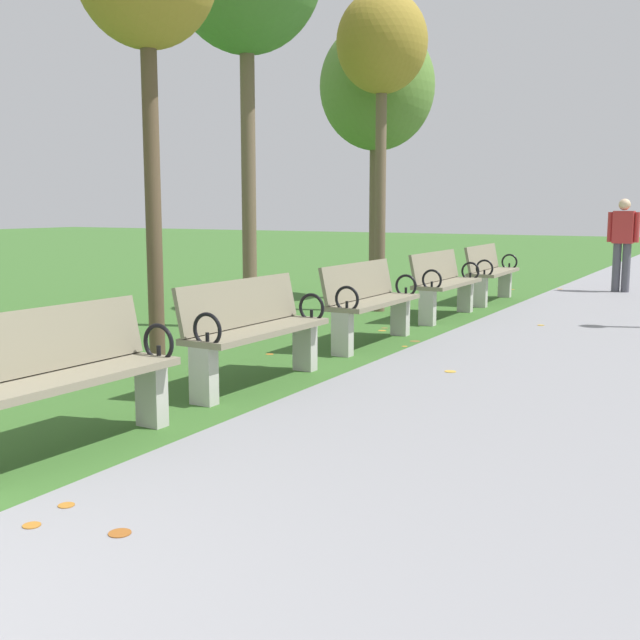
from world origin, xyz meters
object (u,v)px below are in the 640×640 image
(park_bench_3, at_px, (254,329))
(park_bench_6, at_px, (490,271))
(tree_5, at_px, (377,89))
(pedestrian_walking, at_px, (623,240))
(park_bench_2, at_px, (59,376))
(park_bench_5, at_px, (444,283))
(park_bench_4, at_px, (369,301))
(tree_4, at_px, (382,48))

(park_bench_3, distance_m, park_bench_6, 6.75)
(tree_5, bearing_deg, pedestrian_walking, 40.00)
(park_bench_2, xyz_separation_m, park_bench_5, (-0.00, 6.77, 0.00))
(park_bench_6, xyz_separation_m, tree_5, (-1.78, -0.51, 2.88))
(park_bench_2, xyz_separation_m, pedestrian_walking, (1.63, 11.23, 0.44))
(tree_5, relative_size, pedestrian_walking, 2.72)
(park_bench_3, relative_size, pedestrian_walking, 1.00)
(park_bench_3, bearing_deg, park_bench_4, 90.00)
(pedestrian_walking, bearing_deg, park_bench_5, -110.08)
(park_bench_2, distance_m, park_bench_5, 6.77)
(pedestrian_walking, bearing_deg, park_bench_2, -98.25)
(park_bench_2, bearing_deg, tree_4, 98.70)
(park_bench_5, distance_m, tree_5, 3.74)
(park_bench_4, bearing_deg, park_bench_2, -90.00)
(park_bench_5, xyz_separation_m, tree_5, (-1.78, 1.60, 2.88))
(park_bench_5, relative_size, pedestrian_walking, 0.99)
(tree_5, height_order, pedestrian_walking, tree_5)
(park_bench_6, bearing_deg, park_bench_2, -90.00)
(park_bench_5, xyz_separation_m, pedestrian_walking, (1.63, 4.46, 0.44))
(park_bench_2, height_order, park_bench_4, same)
(park_bench_5, bearing_deg, park_bench_3, -90.00)
(park_bench_3, distance_m, pedestrian_walking, 9.25)
(park_bench_4, bearing_deg, park_bench_3, -90.00)
(park_bench_3, distance_m, tree_5, 7.09)
(park_bench_2, distance_m, tree_5, 9.03)
(park_bench_2, xyz_separation_m, park_bench_4, (-0.00, 4.41, 0.00))
(park_bench_5, distance_m, park_bench_6, 2.11)
(park_bench_2, relative_size, park_bench_6, 1.00)
(park_bench_4, distance_m, tree_5, 5.21)
(park_bench_3, height_order, park_bench_5, same)
(park_bench_3, relative_size, park_bench_6, 1.00)
(tree_5, bearing_deg, park_bench_2, -78.00)
(park_bench_5, height_order, pedestrian_walking, pedestrian_walking)
(park_bench_2, bearing_deg, tree_5, 102.00)
(tree_4, relative_size, pedestrian_walking, 2.76)
(park_bench_3, xyz_separation_m, pedestrian_walking, (1.63, 9.09, 0.44))
(park_bench_3, height_order, tree_4, tree_4)
(park_bench_5, bearing_deg, park_bench_4, -90.00)
(park_bench_6, distance_m, tree_5, 3.42)
(park_bench_4, distance_m, park_bench_6, 4.47)
(park_bench_3, bearing_deg, park_bench_2, -90.00)
(park_bench_3, relative_size, tree_4, 0.36)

